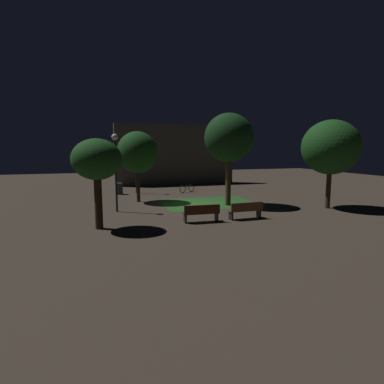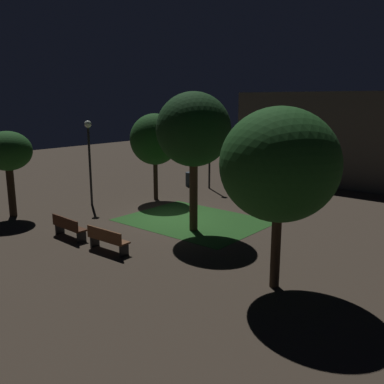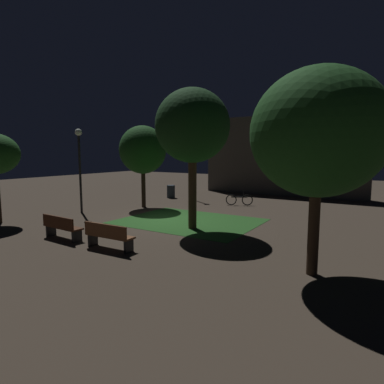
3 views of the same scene
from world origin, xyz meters
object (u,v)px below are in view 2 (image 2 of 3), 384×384
(bench_near_trees, at_px, (107,239))
(lamp_post_near_wall, at_px, (89,148))
(bench_back_row, at_px, (68,226))
(lamp_post_plaza_east, at_px, (210,140))
(tree_back_right, at_px, (8,152))
(tree_right_canopy, at_px, (279,165))
(tree_lawn_side, at_px, (155,140))
(trash_bin, at_px, (190,179))
(tree_left_canopy, at_px, (194,130))
(bicycle, at_px, (259,194))

(bench_near_trees, relative_size, lamp_post_near_wall, 0.41)
(bench_back_row, relative_size, lamp_post_plaza_east, 0.41)
(tree_back_right, bearing_deg, lamp_post_plaza_east, 73.74)
(bench_near_trees, distance_m, tree_right_canopy, 7.02)
(bench_near_trees, bearing_deg, tree_right_canopy, 11.51)
(lamp_post_near_wall, bearing_deg, tree_back_right, -106.21)
(tree_back_right, bearing_deg, tree_right_canopy, 4.43)
(tree_right_canopy, height_order, lamp_post_plaza_east, tree_right_canopy)
(tree_lawn_side, bearing_deg, lamp_post_near_wall, -118.58)
(trash_bin, bearing_deg, tree_lawn_side, -77.14)
(tree_lawn_side, height_order, lamp_post_plaza_east, tree_lawn_side)
(tree_left_canopy, relative_size, tree_lawn_side, 1.22)
(bench_back_row, height_order, tree_back_right, tree_back_right)
(lamp_post_plaza_east, height_order, trash_bin, lamp_post_plaza_east)
(tree_left_canopy, distance_m, tree_right_canopy, 6.05)
(bench_back_row, height_order, lamp_post_plaza_east, lamp_post_plaza_east)
(bench_back_row, height_order, tree_lawn_side, tree_lawn_side)
(tree_lawn_side, bearing_deg, bench_near_trees, -57.76)
(tree_right_canopy, distance_m, trash_bin, 15.48)
(tree_lawn_side, distance_m, lamp_post_near_wall, 3.53)
(tree_left_canopy, bearing_deg, lamp_post_near_wall, -179.76)
(tree_left_canopy, bearing_deg, bench_near_trees, -101.11)
(bench_back_row, bearing_deg, tree_lawn_side, 106.13)
(lamp_post_plaza_east, bearing_deg, tree_lawn_side, -96.24)
(tree_left_canopy, bearing_deg, tree_right_canopy, -27.09)
(lamp_post_plaza_east, bearing_deg, trash_bin, -171.03)
(tree_lawn_side, distance_m, bicycle, 6.46)
(trash_bin, bearing_deg, lamp_post_near_wall, -96.06)
(tree_lawn_side, xyz_separation_m, tree_right_canopy, (10.59, -5.80, 0.32))
(tree_lawn_side, xyz_separation_m, tree_back_right, (-2.77, -6.83, -0.26))
(tree_right_canopy, distance_m, bicycle, 11.61)
(bench_near_trees, relative_size, lamp_post_plaza_east, 0.41)
(bench_near_trees, height_order, bicycle, bicycle)
(trash_bin, height_order, bicycle, bicycle)
(tree_back_right, relative_size, lamp_post_plaza_east, 0.91)
(tree_lawn_side, relative_size, lamp_post_plaza_east, 1.06)
(tree_lawn_side, xyz_separation_m, bicycle, (4.51, 3.53, -2.98))
(tree_lawn_side, relative_size, bicycle, 3.15)
(tree_left_canopy, xyz_separation_m, tree_right_canopy, (5.36, -2.74, -0.57))
(tree_back_right, height_order, trash_bin, tree_back_right)
(lamp_post_near_wall, bearing_deg, bicycle, 46.89)
(tree_right_canopy, height_order, trash_bin, tree_right_canopy)
(tree_left_canopy, xyz_separation_m, bicycle, (-0.72, 6.59, -3.87))
(lamp_post_plaza_east, bearing_deg, lamp_post_near_wall, -106.28)
(tree_right_canopy, bearing_deg, bench_near_trees, -168.49)
(bench_near_trees, bearing_deg, bicycle, 89.64)
(tree_lawn_side, distance_m, trash_bin, 5.05)
(trash_bin, bearing_deg, tree_back_right, -99.63)
(tree_lawn_side, distance_m, lamp_post_plaza_east, 4.30)
(tree_back_right, xyz_separation_m, lamp_post_near_wall, (1.09, 3.75, -0.05))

